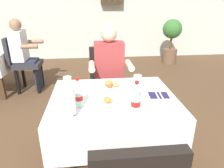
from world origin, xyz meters
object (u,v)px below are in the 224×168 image
at_px(cola_bottle_primary, 78,94).
at_px(background_chair_right, 22,61).
at_px(seated_diner_far, 109,72).
at_px(background_patron, 23,52).
at_px(plate_near_camera, 110,102).
at_px(cola_bottle_secondary, 136,100).
at_px(plate_far_diner, 110,86).
at_px(beer_glass_left, 137,86).
at_px(beer_glass_right, 71,103).
at_px(potted_plant_corner, 171,38).
at_px(beer_glass_middle, 68,90).
at_px(napkin_cutlery_set, 159,95).
at_px(chair_far_diner_seat, 106,81).
at_px(main_dining_table, 113,113).

xyz_separation_m(cola_bottle_primary, background_chair_right, (-1.10, 2.10, -0.28)).
height_order(seated_diner_far, background_patron, same).
distance_m(plate_near_camera, cola_bottle_secondary, 0.27).
height_order(plate_far_diner, background_chair_right, background_chair_right).
bearing_deg(plate_near_camera, beer_glass_left, 22.90).
relative_size(cola_bottle_primary, background_patron, 0.20).
relative_size(beer_glass_right, cola_bottle_primary, 0.94).
height_order(seated_diner_far, potted_plant_corner, seated_diner_far).
height_order(beer_glass_middle, potted_plant_corner, potted_plant_corner).
relative_size(seated_diner_far, napkin_cutlery_set, 6.52).
bearing_deg(plate_near_camera, potted_plant_corner, 61.67).
xyz_separation_m(chair_far_diner_seat, potted_plant_corner, (1.85, 2.53, 0.11)).
relative_size(beer_glass_left, cola_bottle_primary, 0.83).
distance_m(beer_glass_right, background_chair_right, 2.51).
distance_m(chair_far_diner_seat, napkin_cutlery_set, 0.98).
bearing_deg(potted_plant_corner, cola_bottle_secondary, -114.91).
height_order(main_dining_table, napkin_cutlery_set, napkin_cutlery_set).
height_order(beer_glass_left, cola_bottle_secondary, cola_bottle_secondary).
relative_size(main_dining_table, plate_near_camera, 4.38).
bearing_deg(napkin_cutlery_set, background_patron, 131.73).
bearing_deg(beer_glass_left, beer_glass_middle, -175.17).
height_order(plate_near_camera, cola_bottle_secondary, cola_bottle_secondary).
distance_m(seated_diner_far, background_patron, 1.83).
bearing_deg(beer_glass_middle, beer_glass_right, -79.15).
relative_size(plate_near_camera, cola_bottle_primary, 1.03).
xyz_separation_m(main_dining_table, beer_glass_right, (-0.34, -0.31, 0.29)).
bearing_deg(plate_far_diner, beer_glass_left, -45.67).
bearing_deg(beer_glass_right, chair_far_diner_seat, 73.85).
xyz_separation_m(napkin_cutlery_set, background_patron, (-1.75, 1.97, -0.02)).
relative_size(cola_bottle_secondary, background_chair_right, 0.27).
distance_m(seated_diner_far, plate_near_camera, 0.87).
bearing_deg(cola_bottle_secondary, beer_glass_middle, 155.91).
distance_m(chair_far_diner_seat, background_chair_right, 1.77).
bearing_deg(beer_glass_right, napkin_cutlery_set, 21.20).
height_order(chair_far_diner_seat, potted_plant_corner, potted_plant_corner).
relative_size(plate_far_diner, beer_glass_right, 1.09).
relative_size(main_dining_table, potted_plant_corner, 1.00).
bearing_deg(potted_plant_corner, seated_diner_far, -124.49).
relative_size(cola_bottle_primary, napkin_cutlery_set, 1.28).
distance_m(plate_far_diner, beer_glass_left, 0.32).
relative_size(cola_bottle_primary, cola_bottle_secondary, 0.93).
bearing_deg(background_patron, seated_diner_far, -41.25).
bearing_deg(potted_plant_corner, beer_glass_middle, -122.84).
xyz_separation_m(seated_diner_far, plate_near_camera, (-0.08, -0.87, 0.03)).
relative_size(plate_far_diner, napkin_cutlery_set, 1.31).
bearing_deg(chair_far_diner_seat, beer_glass_middle, -112.43).
bearing_deg(plate_far_diner, seated_diner_far, 85.63).
xyz_separation_m(plate_near_camera, plate_far_diner, (0.04, 0.33, 0.01)).
distance_m(seated_diner_far, potted_plant_corner, 3.20).
relative_size(chair_far_diner_seat, napkin_cutlery_set, 5.02).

